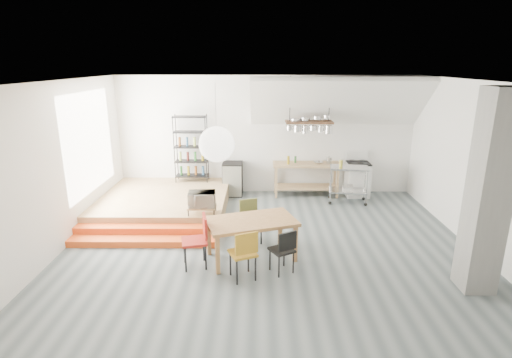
{
  "coord_description": "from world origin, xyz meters",
  "views": [
    {
      "loc": [
        -0.2,
        -7.26,
        3.52
      ],
      "look_at": [
        -0.25,
        0.8,
        1.16
      ],
      "focal_mm": 28.0,
      "sensor_mm": 36.0,
      "label": 1
    }
  ],
  "objects_px": {
    "dining_table": "(251,224)",
    "mini_fridge": "(233,179)",
    "stove": "(357,179)",
    "rolling_cart": "(348,180)"
  },
  "relations": [
    {
      "from": "dining_table",
      "to": "mini_fridge",
      "type": "relative_size",
      "value": 1.98
    },
    {
      "from": "dining_table",
      "to": "mini_fridge",
      "type": "height_order",
      "value": "mini_fridge"
    },
    {
      "from": "stove",
      "to": "dining_table",
      "type": "xyz_separation_m",
      "value": [
        -2.83,
        -3.66,
        0.2
      ]
    },
    {
      "from": "stove",
      "to": "mini_fridge",
      "type": "xyz_separation_m",
      "value": [
        -3.4,
        0.04,
        -0.03
      ]
    },
    {
      "from": "dining_table",
      "to": "rolling_cart",
      "type": "xyz_separation_m",
      "value": [
        2.45,
        3.1,
        -0.06
      ]
    },
    {
      "from": "mini_fridge",
      "to": "rolling_cart",
      "type": "bearing_deg",
      "value": -11.27
    },
    {
      "from": "stove",
      "to": "dining_table",
      "type": "bearing_deg",
      "value": -127.68
    },
    {
      "from": "stove",
      "to": "dining_table",
      "type": "distance_m",
      "value": 4.63
    },
    {
      "from": "dining_table",
      "to": "mini_fridge",
      "type": "bearing_deg",
      "value": 80.57
    },
    {
      "from": "dining_table",
      "to": "rolling_cart",
      "type": "relative_size",
      "value": 1.74
    }
  ]
}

